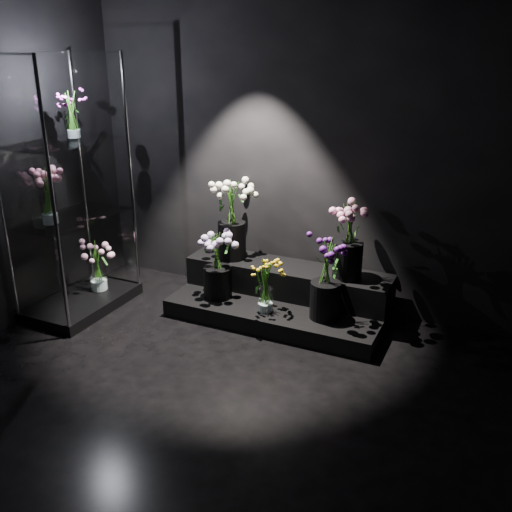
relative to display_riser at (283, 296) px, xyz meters
The scene contains 12 objects.
floor 1.64m from the display_riser, 90.53° to the right, with size 4.00×4.00×0.00m, color black.
wall_back 1.28m from the display_riser, 92.33° to the left, with size 4.00×4.00×0.00m, color black.
display_riser is the anchor object (origin of this frame).
display_case 2.04m from the display_riser, 158.73° to the right, with size 0.60×1.00×2.20m.
bouquet_orange_bells 0.39m from the display_riser, 94.65° to the right, with size 0.28×0.28×0.47m.
bouquet_lilac 0.66m from the display_riser, 156.65° to the right, with size 0.40×0.40×0.62m.
bouquet_purple 0.62m from the display_riser, 25.38° to the right, with size 0.39×0.39×0.69m.
bouquet_cream_roses 0.86m from the display_riser, behind, with size 0.47×0.47×0.73m.
bouquet_pink_roses 0.82m from the display_riser, ahead, with size 0.42×0.42×0.66m.
bouquet_case_pink 2.15m from the display_riser, 153.09° to the right, with size 0.30×0.30×0.46m.
bouquet_case_magenta 2.36m from the display_riser, 164.14° to the right, with size 0.23×0.23×0.38m.
bouquet_case_base_pink 1.73m from the display_riser, 164.63° to the right, with size 0.36×0.36×0.46m.
Camera 1 is at (1.74, -2.63, 2.29)m, focal length 40.00 mm.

